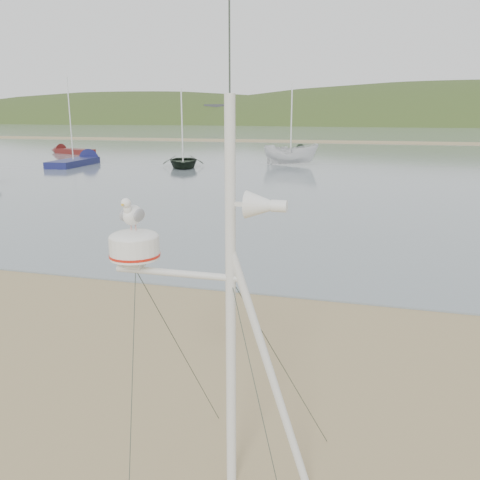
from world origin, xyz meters
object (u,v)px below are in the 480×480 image
(sailboat_blue_near, at_px, (85,160))
(dinghy_red_far, at_px, (66,151))
(boat_white, at_px, (291,137))
(mast_rig, at_px, (224,386))
(boat_dark, at_px, (182,138))
(sailboat_dark_mid, at_px, (297,150))

(sailboat_blue_near, bearing_deg, dinghy_red_far, 131.28)
(boat_white, distance_m, dinghy_red_far, 25.63)
(mast_rig, relative_size, boat_dark, 1.12)
(boat_dark, bearing_deg, sailboat_dark_mid, 51.07)
(mast_rig, height_order, sailboat_blue_near, sailboat_blue_near)
(boat_dark, height_order, dinghy_red_far, boat_dark)
(boat_dark, height_order, sailboat_dark_mid, sailboat_dark_mid)
(boat_white, bearing_deg, sailboat_dark_mid, 10.01)
(boat_white, bearing_deg, mast_rig, -168.23)
(boat_dark, distance_m, sailboat_dark_mid, 19.02)
(mast_rig, relative_size, dinghy_red_far, 0.82)
(boat_dark, bearing_deg, dinghy_red_far, 127.52)
(sailboat_dark_mid, bearing_deg, boat_dark, -107.57)
(sailboat_dark_mid, relative_size, dinghy_red_far, 0.86)
(boat_white, xyz_separation_m, sailboat_blue_near, (-16.49, -3.09, -1.94))
(mast_rig, relative_size, boat_white, 1.14)
(sailboat_blue_near, xyz_separation_m, dinghy_red_far, (-8.27, 9.42, -0.01))
(boat_dark, distance_m, boat_white, 8.53)
(boat_dark, bearing_deg, sailboat_blue_near, 152.24)
(dinghy_red_far, bearing_deg, mast_rig, -54.05)
(mast_rig, bearing_deg, sailboat_blue_near, 124.25)
(mast_rig, distance_m, dinghy_red_far, 51.81)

